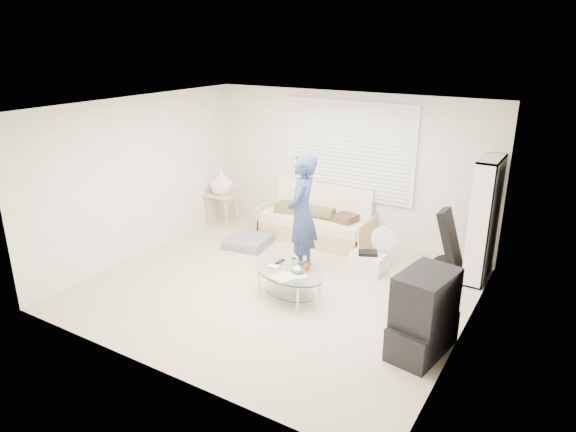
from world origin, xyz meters
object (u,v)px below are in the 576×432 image
Objects in this scene: futon_sofa at (316,222)px; bookshelf at (483,220)px; tv_unit at (424,314)px; coffee_table at (289,277)px.

bookshelf is (2.71, -0.12, 0.58)m from futon_sofa.
tv_unit is 0.80× the size of coffee_table.
futon_sofa is 2.77m from bookshelf.
bookshelf reaches higher than tv_unit.
tv_unit is at bearing -8.63° from coffee_table.
futon_sofa is 3.49m from tv_unit.
futon_sofa is at bearing 177.52° from bookshelf.
tv_unit reaches higher than futon_sofa.
tv_unit reaches higher than coffee_table.
coffee_table is (-1.89, 0.29, -0.15)m from tv_unit.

